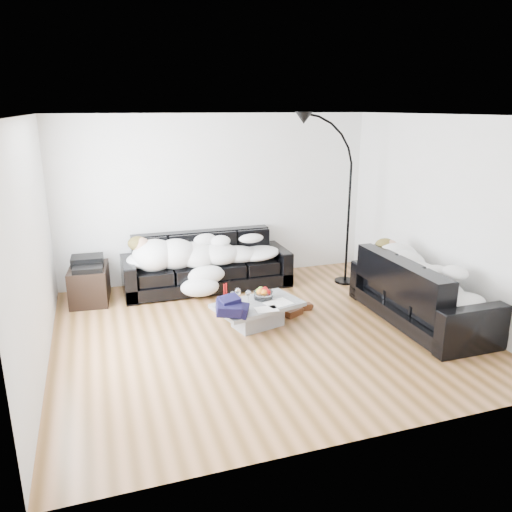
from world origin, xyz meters
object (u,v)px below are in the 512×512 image
object	(u,v)px
coffee_table	(258,315)
fruit_bowl	(263,293)
sofa_back	(207,262)
av_cabinet	(90,284)
wine_glass_c	(248,297)
shoes	(298,309)
sofa_right	(421,290)
candle_right	(226,292)
floor_lamp	(349,211)
candle_left	(224,293)
sleeper_right	(422,274)
wine_glass_b	(233,299)
sleeper_back	(207,249)
wine_glass_a	(238,295)
stereo	(87,262)

from	to	relation	value
coffee_table	fruit_bowl	size ratio (longest dim) A/B	4.33
sofa_back	av_cabinet	size ratio (longest dim) A/B	3.36
wine_glass_c	shoes	xyz separation A→B (m)	(0.77, 0.22, -0.36)
sofa_right	candle_right	size ratio (longest dim) A/B	9.10
floor_lamp	coffee_table	bearing A→B (deg)	-149.74
sofa_right	candle_left	bearing A→B (deg)	73.86
sleeper_right	wine_glass_b	bearing A→B (deg)	77.76
fruit_bowl	sofa_back	bearing A→B (deg)	105.43
wine_glass_c	candle_right	world-z (taller)	candle_right
sleeper_back	floor_lamp	distance (m)	2.24
wine_glass_c	coffee_table	bearing A→B (deg)	-2.54
coffee_table	candle_right	xyz separation A→B (m)	(-0.35, 0.21, 0.27)
floor_lamp	shoes	bearing A→B (deg)	-144.19
sofa_back	sofa_right	size ratio (longest dim) A/B	1.20
sofa_right	wine_glass_b	distance (m)	2.43
sleeper_back	av_cabinet	size ratio (longest dim) A/B	2.85
sofa_back	coffee_table	size ratio (longest dim) A/B	2.34
sleeper_back	wine_glass_b	distance (m)	1.54
fruit_bowl	floor_lamp	world-z (taller)	floor_lamp
wine_glass_c	sofa_back	bearing A→B (deg)	95.91
fruit_bowl	av_cabinet	xyz separation A→B (m)	(-2.13, 1.45, -0.13)
sofa_back	wine_glass_a	size ratio (longest dim) A/B	13.56
coffee_table	av_cabinet	size ratio (longest dim) A/B	1.44
wine_glass_c	candle_left	distance (m)	0.33
av_cabinet	stereo	bearing A→B (deg)	0.00
sofa_back	sleeper_right	bearing A→B (deg)	-41.77
sofa_right	wine_glass_c	xyz separation A→B (m)	(-2.18, 0.50, -0.02)
sofa_back	wine_glass_b	bearing A→B (deg)	-91.03
sofa_back	floor_lamp	distance (m)	2.32
av_cabinet	wine_glass_b	bearing A→B (deg)	-36.70
sofa_right	coffee_table	world-z (taller)	sofa_right
coffee_table	candle_right	distance (m)	0.49
shoes	av_cabinet	world-z (taller)	av_cabinet
av_cabinet	floor_lamp	distance (m)	4.00
candle_right	candle_left	bearing A→B (deg)	168.55
fruit_bowl	sleeper_right	bearing A→B (deg)	-17.71
sleeper_back	fruit_bowl	xyz separation A→B (m)	(0.41, -1.42, -0.24)
wine_glass_b	stereo	distance (m)	2.31
coffee_table	wine_glass_a	distance (m)	0.36
candle_right	stereo	xyz separation A→B (m)	(-1.66, 1.37, 0.15)
candle_right	shoes	world-z (taller)	candle_right
coffee_table	wine_glass_c	bearing A→B (deg)	177.46
sleeper_back	floor_lamp	xyz separation A→B (m)	(2.15, -0.40, 0.52)
sofa_right	shoes	size ratio (longest dim) A/B	4.62
av_cabinet	floor_lamp	size ratio (longest dim) A/B	0.33
wine_glass_a	coffee_table	bearing A→B (deg)	-27.37
wine_glass_b	sofa_back	bearing A→B (deg)	88.97
sofa_right	sleeper_back	bearing A→B (deg)	48.92
coffee_table	wine_glass_c	size ratio (longest dim) A/B	5.84
wine_glass_c	candle_right	bearing A→B (deg)	138.68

